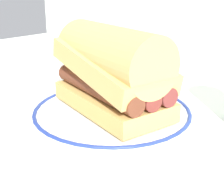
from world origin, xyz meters
TOP-DOWN VIEW (x-y plane):
  - ground_plane at (0.00, 0.00)m, footprint 1.50×1.50m
  - plate at (-0.02, 0.01)m, footprint 0.26×0.26m
  - sausage_sandwich at (-0.02, 0.01)m, footprint 0.20×0.13m

SIDE VIEW (x-z plane):
  - ground_plane at x=0.00m, z-range 0.00..0.00m
  - plate at x=-0.02m, z-range 0.00..0.02m
  - sausage_sandwich at x=-0.02m, z-range 0.01..0.14m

